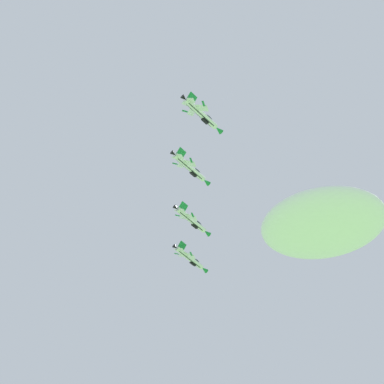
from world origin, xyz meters
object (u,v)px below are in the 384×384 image
at_px(fighter_jet_left_wing, 192,221).
at_px(fighter_jet_left_outer, 202,114).
at_px(fighter_jet_lead, 190,259).
at_px(fighter_jet_right_wing, 190,168).

distance_m(fighter_jet_left_wing, fighter_jet_left_outer, 38.35).
xyz_separation_m(fighter_jet_left_wing, fighter_jet_left_outer, (9.90, -37.02, -1.28)).
relative_size(fighter_jet_lead, fighter_jet_left_outer, 1.00).
xyz_separation_m(fighter_jet_lead, fighter_jet_right_wing, (7.20, -37.37, -3.23)).
xyz_separation_m(fighter_jet_lead, fighter_jet_left_wing, (3.96, -17.79, -2.90)).
height_order(fighter_jet_left_wing, fighter_jet_left_outer, fighter_jet_left_wing).
distance_m(fighter_jet_right_wing, fighter_jet_left_outer, 18.69).
bearing_deg(fighter_jet_left_wing, fighter_jet_lead, 136.75).
relative_size(fighter_jet_left_wing, fighter_jet_left_outer, 1.00).
bearing_deg(fighter_jet_right_wing, fighter_jet_left_outer, -34.91).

